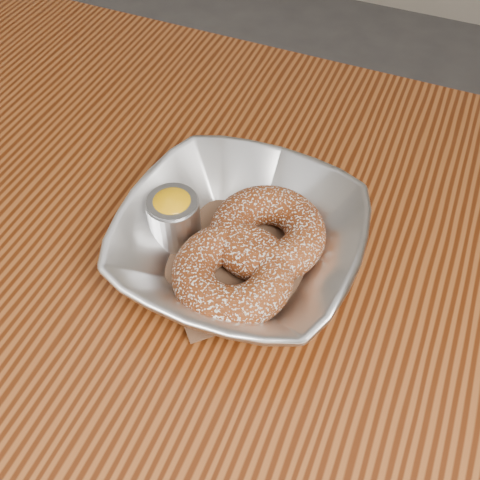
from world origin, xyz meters
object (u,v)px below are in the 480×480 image
at_px(table, 135,320).
at_px(serving_bowl, 240,242).
at_px(ramekin, 174,216).
at_px(donut_front, 233,274).
at_px(donut_back, 267,233).

relative_size(table, serving_bowl, 5.48).
bearing_deg(ramekin, donut_front, -24.91).
height_order(donut_back, ramekin, ramekin).
xyz_separation_m(table, serving_bowl, (0.10, 0.05, 0.13)).
bearing_deg(serving_bowl, table, -154.12).
relative_size(serving_bowl, donut_front, 2.06).
bearing_deg(ramekin, table, -127.34).
height_order(donut_back, donut_front, same).
bearing_deg(table, donut_back, 29.19).
bearing_deg(donut_front, donut_back, 78.69).
bearing_deg(table, serving_bowl, 25.88).
xyz_separation_m(serving_bowl, ramekin, (-0.07, -0.00, 0.01)).
xyz_separation_m(serving_bowl, donut_back, (0.02, 0.02, 0.00)).
xyz_separation_m(donut_back, donut_front, (-0.01, -0.05, -0.00)).
relative_size(donut_back, ramekin, 2.00).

